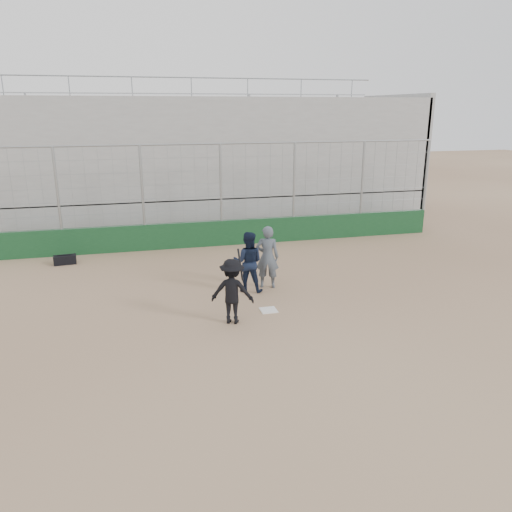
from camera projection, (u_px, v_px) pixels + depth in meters
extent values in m
plane|color=brown|center=(269.00, 311.00, 13.60)|extent=(90.00, 90.00, 0.00)
cube|color=white|center=(269.00, 310.00, 13.59)|extent=(0.44, 0.44, 0.02)
cube|color=#12391C|center=(222.00, 233.00, 19.96)|extent=(18.00, 0.25, 1.00)
cylinder|color=gray|center=(221.00, 196.00, 19.53)|extent=(0.10, 0.10, 4.00)
cylinder|color=gray|center=(425.00, 187.00, 21.64)|extent=(0.10, 0.10, 4.00)
cylinder|color=gray|center=(220.00, 144.00, 18.96)|extent=(18.00, 0.07, 0.07)
cube|color=gray|center=(204.00, 203.00, 24.47)|extent=(20.00, 6.70, 1.60)
cube|color=gray|center=(202.00, 143.00, 23.65)|extent=(20.00, 6.70, 4.20)
cube|color=gray|center=(391.00, 155.00, 26.22)|extent=(0.25, 6.70, 6.10)
cylinder|color=gray|center=(191.00, 78.00, 25.69)|extent=(20.00, 0.06, 0.06)
imported|color=black|center=(232.00, 291.00, 12.63)|extent=(1.25, 0.98, 1.70)
cylinder|color=black|center=(240.00, 264.00, 12.64)|extent=(0.07, 0.57, 0.71)
imported|color=black|center=(248.00, 272.00, 14.84)|extent=(1.08, 0.97, 1.21)
sphere|color=maroon|center=(248.00, 257.00, 14.70)|extent=(0.28, 0.28, 0.28)
imported|color=#48515B|center=(267.00, 260.00, 15.14)|extent=(0.82, 0.67, 1.74)
cube|color=black|center=(65.00, 260.00, 17.59)|extent=(0.78, 0.38, 0.32)
cylinder|color=black|center=(64.00, 255.00, 17.54)|extent=(0.49, 0.08, 0.04)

